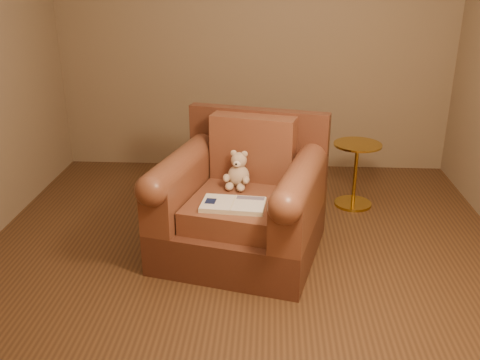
{
  "coord_description": "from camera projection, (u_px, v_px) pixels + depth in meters",
  "views": [
    {
      "loc": [
        0.17,
        -3.45,
        2.0
      ],
      "look_at": [
        -0.03,
        0.03,
        0.61
      ],
      "focal_mm": 40.0,
      "sensor_mm": 36.0,
      "label": 1
    }
  ],
  "objects": [
    {
      "name": "guidebook",
      "position": [
        233.0,
        205.0,
        3.65
      ],
      "size": [
        0.45,
        0.3,
        0.04
      ],
      "rotation": [
        0.0,
        0.0,
        -0.09
      ],
      "color": "beige",
      "rests_on": "armchair"
    },
    {
      "name": "teddy_bear",
      "position": [
        238.0,
        173.0,
        3.96
      ],
      "size": [
        0.2,
        0.23,
        0.28
      ],
      "rotation": [
        0.0,
        0.0,
        -0.21
      ],
      "color": "tan",
      "rests_on": "armchair"
    },
    {
      "name": "room",
      "position": [
        245.0,
        16.0,
        3.31
      ],
      "size": [
        4.02,
        4.02,
        2.71
      ],
      "color": "#836C50",
      "rests_on": "ground"
    },
    {
      "name": "armchair",
      "position": [
        242.0,
        203.0,
        3.93
      ],
      "size": [
        1.32,
        1.28,
        0.99
      ],
      "rotation": [
        0.0,
        0.0,
        -0.24
      ],
      "color": "#532B1B",
      "rests_on": "floor"
    },
    {
      "name": "floor",
      "position": [
        244.0,
        258.0,
        3.95
      ],
      "size": [
        4.0,
        4.0,
        0.0
      ],
      "primitive_type": "plane",
      "color": "#50321B",
      "rests_on": "ground"
    },
    {
      "name": "side_table",
      "position": [
        355.0,
        172.0,
        4.71
      ],
      "size": [
        0.42,
        0.42,
        0.58
      ],
      "color": "gold",
      "rests_on": "floor"
    }
  ]
}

